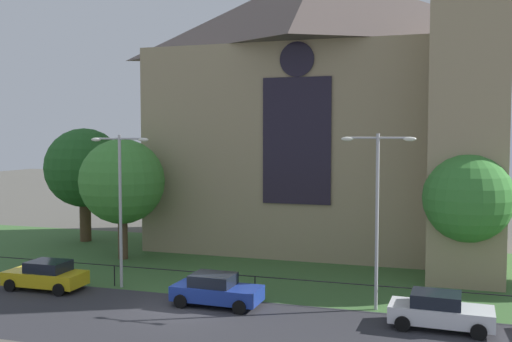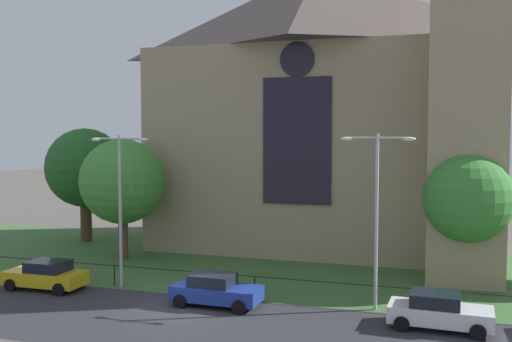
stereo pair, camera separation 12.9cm
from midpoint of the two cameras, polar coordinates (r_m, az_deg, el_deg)
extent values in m
plane|color=#56544C|center=(37.30, -0.61, -8.96)|extent=(160.00, 160.00, 0.00)
cube|color=#2D2D33|center=(26.55, -8.97, -14.24)|extent=(120.00, 8.00, 0.01)
cube|color=#3D6633|center=(35.45, -1.63, -9.63)|extent=(120.00, 20.00, 0.01)
cube|color=tan|center=(42.79, 6.00, 2.09)|extent=(22.00, 12.00, 14.00)
pyramid|color=#594C47|center=(43.69, 6.09, 15.32)|extent=(22.00, 12.00, 6.00)
cube|color=black|center=(36.87, 4.12, 2.95)|extent=(4.40, 0.16, 8.00)
cylinder|color=black|center=(37.17, 4.15, 10.84)|extent=(2.20, 0.15, 2.20)
cube|color=tan|center=(33.95, 20.03, 4.88)|extent=(4.00, 4.00, 18.00)
cylinder|color=black|center=(29.27, -0.01, -10.27)|extent=(31.57, 0.05, 0.05)
cylinder|color=black|center=(32.59, -13.57, -9.92)|extent=(0.06, 0.07, 1.10)
cylinder|color=black|center=(29.40, -0.01, -11.31)|extent=(0.07, 0.07, 1.10)
cylinder|color=black|center=(28.13, 15.86, -12.14)|extent=(0.07, 0.07, 1.10)
cylinder|color=#4C3823|center=(46.30, -16.20, -4.52)|extent=(0.85, 0.85, 3.37)
sphere|color=#235B23|center=(45.92, -16.29, 0.32)|extent=(5.95, 5.95, 5.95)
cylinder|color=#4C3823|center=(32.92, 19.99, -8.17)|extent=(0.60, 0.60, 3.04)
sphere|color=#387F33|center=(32.42, 20.12, -2.51)|extent=(4.65, 4.65, 4.65)
cylinder|color=brown|center=(39.16, -12.76, -6.20)|extent=(0.62, 0.62, 3.01)
sphere|color=#428C38|center=(38.71, -12.84, -0.98)|extent=(5.51, 5.51, 5.51)
cylinder|color=#B2B2B7|center=(31.63, -13.01, -3.88)|extent=(0.16, 0.16, 8.09)
cylinder|color=#B2B2B7|center=(31.73, -14.20, 3.09)|extent=(1.40, 0.10, 0.10)
cylinder|color=#B2B2B7|center=(31.02, -12.00, 3.11)|extent=(1.40, 0.10, 0.10)
ellipsoid|color=white|center=(32.11, -15.26, 2.99)|extent=(0.57, 0.26, 0.20)
ellipsoid|color=white|center=(30.68, -10.86, 3.03)|extent=(0.57, 0.26, 0.20)
cylinder|color=#B2B2B7|center=(27.41, 11.82, -4.94)|extent=(0.16, 0.16, 8.16)
cylinder|color=#B2B2B7|center=(27.19, 10.46, 3.21)|extent=(1.40, 0.10, 0.10)
cylinder|color=#B2B2B7|center=(27.05, 13.40, 3.17)|extent=(1.40, 0.10, 0.10)
ellipsoid|color=white|center=(27.29, 8.99, 3.12)|extent=(0.57, 0.26, 0.20)
ellipsoid|color=white|center=(27.01, 14.88, 3.04)|extent=(0.57, 0.26, 0.20)
cube|color=gold|center=(32.96, -19.80, -9.78)|extent=(4.21, 1.84, 0.70)
cube|color=black|center=(32.71, -19.54, -8.75)|extent=(2.01, 1.62, 0.55)
cylinder|color=black|center=(33.24, -22.79, -10.25)|extent=(0.64, 0.23, 0.64)
cylinder|color=black|center=(34.60, -20.85, -9.66)|extent=(0.64, 0.23, 0.64)
cylinder|color=black|center=(31.48, -18.60, -10.93)|extent=(0.64, 0.23, 0.64)
cylinder|color=black|center=(32.91, -16.75, -10.26)|extent=(0.64, 0.23, 0.64)
cube|color=#1E3899|center=(28.27, -3.75, -11.81)|extent=(4.25, 1.92, 0.70)
cube|color=black|center=(28.19, -4.13, -10.54)|extent=(2.04, 1.66, 0.55)
cylinder|color=black|center=(28.64, -0.26, -12.19)|extent=(0.65, 0.24, 0.64)
cylinder|color=black|center=(27.02, -1.56, -13.17)|extent=(0.65, 0.24, 0.64)
cylinder|color=black|center=(29.72, -5.72, -11.63)|extent=(0.65, 0.24, 0.64)
cylinder|color=black|center=(28.16, -7.30, -12.51)|extent=(0.65, 0.24, 0.64)
cube|color=silver|center=(26.22, 17.70, -13.21)|extent=(4.27, 1.98, 0.70)
cube|color=black|center=(26.05, 17.28, -11.88)|extent=(2.07, 1.69, 0.55)
cylinder|color=black|center=(27.15, 20.96, -13.33)|extent=(0.65, 0.25, 0.64)
cylinder|color=black|center=(25.43, 21.02, -14.50)|extent=(0.65, 0.25, 0.64)
cylinder|color=black|center=(27.25, 14.60, -13.15)|extent=(0.65, 0.25, 0.64)
cylinder|color=black|center=(25.54, 14.20, -14.29)|extent=(0.65, 0.25, 0.64)
camera|label=1|loc=(0.06, -89.89, 0.01)|focal=40.92mm
camera|label=2|loc=(0.06, 90.11, -0.01)|focal=40.92mm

